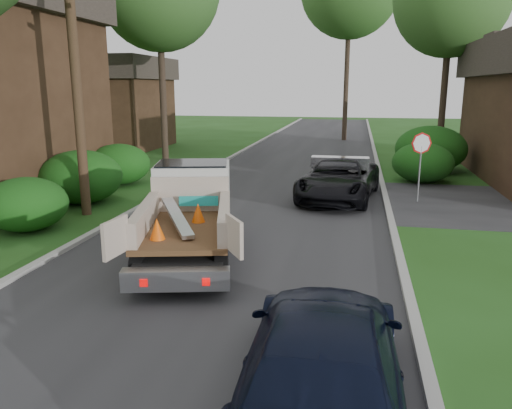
{
  "coord_description": "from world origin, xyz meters",
  "views": [
    {
      "loc": [
        2.97,
        -9.25,
        4.02
      ],
      "look_at": [
        0.61,
        2.45,
        1.2
      ],
      "focal_mm": 35.0,
      "sensor_mm": 36.0,
      "label": 1
    }
  ],
  "objects_px": {
    "utility_pole": "(74,47)",
    "house_left_far": "(107,102)",
    "flatbed_truck": "(190,205)",
    "navy_suv": "(323,357)",
    "stop_sign": "(421,152)",
    "black_pickup": "(339,179)"
  },
  "relations": [
    {
      "from": "utility_pole",
      "to": "flatbed_truck",
      "type": "height_order",
      "value": "utility_pole"
    },
    {
      "from": "stop_sign",
      "to": "utility_pole",
      "type": "relative_size",
      "value": 0.25
    },
    {
      "from": "utility_pole",
      "to": "flatbed_truck",
      "type": "bearing_deg",
      "value": -30.52
    },
    {
      "from": "flatbed_truck",
      "to": "black_pickup",
      "type": "distance_m",
      "value": 7.38
    },
    {
      "from": "black_pickup",
      "to": "navy_suv",
      "type": "relative_size",
      "value": 1.08
    },
    {
      "from": "utility_pole",
      "to": "house_left_far",
      "type": "relative_size",
      "value": 1.32
    },
    {
      "from": "navy_suv",
      "to": "utility_pole",
      "type": "bearing_deg",
      "value": -47.44
    },
    {
      "from": "utility_pole",
      "to": "flatbed_truck",
      "type": "relative_size",
      "value": 1.72
    },
    {
      "from": "flatbed_truck",
      "to": "navy_suv",
      "type": "distance_m",
      "value": 7.02
    },
    {
      "from": "navy_suv",
      "to": "house_left_far",
      "type": "bearing_deg",
      "value": -58.83
    },
    {
      "from": "house_left_far",
      "to": "black_pickup",
      "type": "height_order",
      "value": "house_left_far"
    },
    {
      "from": "flatbed_truck",
      "to": "navy_suv",
      "type": "height_order",
      "value": "flatbed_truck"
    },
    {
      "from": "utility_pole",
      "to": "black_pickup",
      "type": "height_order",
      "value": "utility_pole"
    },
    {
      "from": "house_left_far",
      "to": "utility_pole",
      "type": "bearing_deg",
      "value": -64.77
    },
    {
      "from": "house_left_far",
      "to": "black_pickup",
      "type": "xyz_separation_m",
      "value": [
        15.9,
        -13.12,
        -2.31
      ]
    },
    {
      "from": "black_pickup",
      "to": "navy_suv",
      "type": "bearing_deg",
      "value": -81.01
    },
    {
      "from": "stop_sign",
      "to": "flatbed_truck",
      "type": "xyz_separation_m",
      "value": [
        -6.27,
        -6.62,
        -0.66
      ]
    },
    {
      "from": "stop_sign",
      "to": "utility_pole",
      "type": "distance_m",
      "value": 11.91
    },
    {
      "from": "utility_pole",
      "to": "navy_suv",
      "type": "xyz_separation_m",
      "value": [
        8.15,
        -8.52,
        -4.46
      ]
    },
    {
      "from": "stop_sign",
      "to": "utility_pole",
      "type": "bearing_deg",
      "value": -159.38
    },
    {
      "from": "utility_pole",
      "to": "navy_suv",
      "type": "relative_size",
      "value": 2.04
    },
    {
      "from": "stop_sign",
      "to": "utility_pole",
      "type": "height_order",
      "value": "utility_pole"
    }
  ]
}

